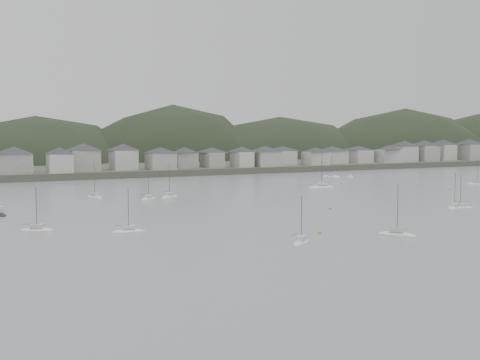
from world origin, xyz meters
TOP-DOWN VIEW (x-y plane):
  - ground at (0.00, 0.00)m, footprint 900.00×900.00m
  - far_shore_land at (0.00, 295.00)m, footprint 900.00×250.00m
  - forested_ridge at (4.83, 269.40)m, footprint 851.55×103.94m
  - waterfront_town at (50.59, 183.34)m, footprint 451.48×28.46m
  - sailboat_lead at (44.28, 31.21)m, footprint 7.21×5.39m
  - moored_fleet at (-5.90, 58.86)m, footprint 251.46×166.54m
  - mooring_buoys at (4.53, 49.62)m, footprint 156.60×121.01m

SIDE VIEW (x-z plane):
  - forested_ridge at x=4.83m, z-range -62.57..40.00m
  - ground at x=0.00m, z-range 0.00..0.00m
  - mooring_buoys at x=4.53m, z-range -0.20..0.50m
  - moored_fleet at x=-5.90m, z-range -6.65..7.00m
  - sailboat_lead at x=44.28m, z-range -4.63..4.99m
  - far_shore_land at x=0.00m, z-range 0.00..3.00m
  - waterfront_town at x=50.59m, z-range 2.20..15.12m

